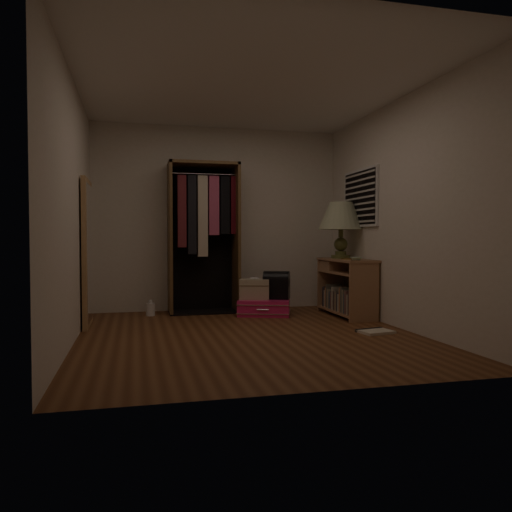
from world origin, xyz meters
name	(u,v)px	position (x,y,z in m)	size (l,w,h in m)	color
ground	(250,335)	(0.00, 0.00, 0.00)	(4.00, 4.00, 0.00)	brown
room_walls	(256,193)	(0.08, 0.04, 1.50)	(3.52, 4.02, 2.60)	silver
console_bookshelf	(345,286)	(1.54, 1.04, 0.39)	(0.42, 1.12, 0.75)	#A2714E
open_wardrobe	(205,225)	(-0.23, 1.77, 1.20)	(0.96, 0.50, 2.05)	brown
floor_mirror	(87,253)	(-1.70, 1.00, 0.85)	(0.06, 0.80, 1.70)	tan
pink_suitcase	(264,307)	(0.50, 1.31, 0.11)	(0.81, 0.69, 0.21)	#DB1A5E
train_case	(255,289)	(0.38, 1.35, 0.35)	(0.46, 0.37, 0.29)	tan
black_bag	(277,285)	(0.67, 1.32, 0.40)	(0.40, 0.34, 0.37)	black
table_lamp	(341,217)	(1.54, 1.20, 1.30)	(0.75, 0.75, 0.76)	#4C5127
brass_tray	(350,259)	(1.54, 0.90, 0.76)	(0.26, 0.26, 0.01)	olive
ceramic_bowl	(356,259)	(1.49, 0.61, 0.77)	(0.15, 0.15, 0.04)	#B5D9B8
white_jug	(150,309)	(-0.97, 1.60, 0.09)	(0.13, 0.13, 0.21)	white
floor_book	(374,331)	(1.35, -0.17, 0.01)	(0.39, 0.33, 0.03)	beige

